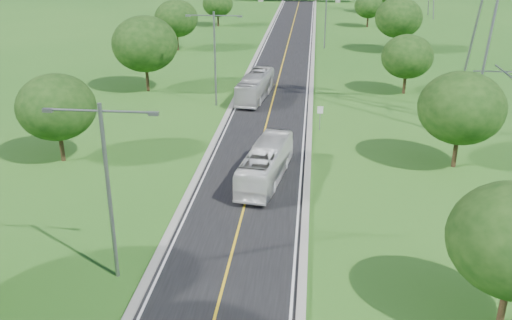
{
  "coord_description": "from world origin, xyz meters",
  "views": [
    {
      "loc": [
        4.4,
        -14.0,
        18.0
      ],
      "look_at": [
        0.67,
        22.47,
        3.0
      ],
      "focal_mm": 40.0,
      "sensor_mm": 36.0,
      "label": 1
    }
  ],
  "objects": [
    {
      "name": "ground",
      "position": [
        0.0,
        60.0,
        0.0
      ],
      "size": [
        260.0,
        260.0,
        0.0
      ],
      "primitive_type": "plane",
      "color": "#225818",
      "rests_on": "ground"
    },
    {
      "name": "road",
      "position": [
        0.0,
        66.0,
        0.03
      ],
      "size": [
        8.0,
        150.0,
        0.06
      ],
      "primitive_type": "cube",
      "color": "black",
      "rests_on": "ground"
    },
    {
      "name": "curb_left",
      "position": [
        -4.25,
        66.0,
        0.11
      ],
      "size": [
        0.5,
        150.0,
        0.22
      ],
      "primitive_type": "cube",
      "color": "gray",
      "rests_on": "ground"
    },
    {
      "name": "curb_right",
      "position": [
        4.25,
        66.0,
        0.11
      ],
      "size": [
        0.5,
        150.0,
        0.22
      ],
      "primitive_type": "cube",
      "color": "gray",
      "rests_on": "ground"
    },
    {
      "name": "speed_limit_sign",
      "position": [
        5.2,
        37.98,
        1.6
      ],
      "size": [
        0.55,
        0.09,
        2.4
      ],
      "color": "slate",
      "rests_on": "ground"
    },
    {
      "name": "streetlight_near_left",
      "position": [
        -6.0,
        12.0,
        5.94
      ],
      "size": [
        5.9,
        0.25,
        10.0
      ],
      "color": "slate",
      "rests_on": "ground"
    },
    {
      "name": "streetlight_mid_left",
      "position": [
        -6.0,
        45.0,
        5.94
      ],
      "size": [
        5.9,
        0.25,
        10.0
      ],
      "color": "slate",
      "rests_on": "ground"
    },
    {
      "name": "streetlight_far_right",
      "position": [
        6.0,
        78.0,
        5.94
      ],
      "size": [
        5.9,
        0.25,
        10.0
      ],
      "color": "slate",
      "rests_on": "ground"
    },
    {
      "name": "tree_lb",
      "position": [
        -16.0,
        28.0,
        4.64
      ],
      "size": [
        6.3,
        6.3,
        7.33
      ],
      "color": "black",
      "rests_on": "ground"
    },
    {
      "name": "tree_lc",
      "position": [
        -15.0,
        50.0,
        5.58
      ],
      "size": [
        7.56,
        7.56,
        8.79
      ],
      "color": "black",
      "rests_on": "ground"
    },
    {
      "name": "tree_ld",
      "position": [
        -17.0,
        74.0,
        4.95
      ],
      "size": [
        6.72,
        6.72,
        7.82
      ],
      "color": "black",
      "rests_on": "ground"
    },
    {
      "name": "tree_le",
      "position": [
        -14.5,
        98.0,
        4.33
      ],
      "size": [
        5.88,
        5.88,
        6.84
      ],
      "color": "black",
      "rests_on": "ground"
    },
    {
      "name": "tree_rb",
      "position": [
        16.0,
        30.0,
        4.95
      ],
      "size": [
        6.72,
        6.72,
        7.82
      ],
      "color": "black",
      "rests_on": "ground"
    },
    {
      "name": "tree_rc",
      "position": [
        15.0,
        52.0,
        4.33
      ],
      "size": [
        5.88,
        5.88,
        6.84
      ],
      "color": "black",
      "rests_on": "ground"
    },
    {
      "name": "tree_rd",
      "position": [
        17.0,
        76.0,
        5.27
      ],
      "size": [
        7.14,
        7.14,
        8.3
      ],
      "color": "black",
      "rests_on": "ground"
    },
    {
      "name": "tree_re",
      "position": [
        14.5,
        100.0,
        4.02
      ],
      "size": [
        5.46,
        5.46,
        6.35
      ],
      "color": "black",
      "rests_on": "ground"
    },
    {
      "name": "bus_outbound",
      "position": [
        1.09,
        25.57,
        1.45
      ],
      "size": [
        3.73,
        10.21,
        2.78
      ],
      "primitive_type": "imported",
      "rotation": [
        0.0,
        0.0,
        3.0
      ],
      "color": "white",
      "rests_on": "road"
    },
    {
      "name": "bus_inbound",
      "position": [
        -2.01,
        47.83,
        1.47
      ],
      "size": [
        3.54,
        10.36,
        2.83
      ],
      "primitive_type": "imported",
      "rotation": [
        0.0,
        0.0,
        -0.12
      ],
      "color": "beige",
      "rests_on": "road"
    }
  ]
}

